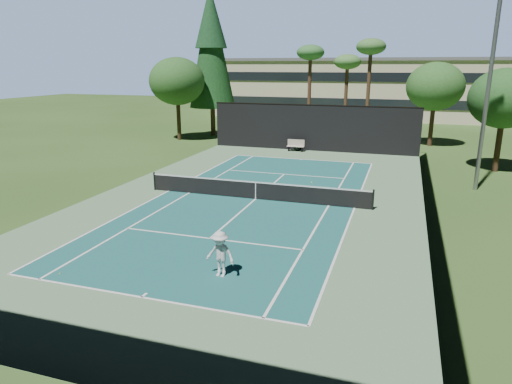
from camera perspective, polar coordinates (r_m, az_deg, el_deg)
ground at (r=25.63m, az=-0.05°, el=-0.91°), size 160.00×160.00×0.00m
apron_slab at (r=25.63m, az=-0.05°, el=-0.90°), size 18.00×32.00×0.01m
court_surface at (r=25.63m, az=-0.05°, el=-0.89°), size 10.97×23.77×0.01m
court_lines at (r=25.63m, az=-0.05°, el=-0.87°), size 11.07×23.87×0.01m
tennis_net at (r=25.48m, az=-0.05°, el=0.29°), size 12.90×0.10×1.10m
fence at (r=25.20m, az=-0.01°, el=3.51°), size 18.04×32.05×4.03m
player at (r=16.25m, az=-4.49°, el=-7.74°), size 1.16×0.76×1.69m
tennis_ball_a at (r=18.09m, az=-23.31°, el=-9.36°), size 0.06×0.06×0.06m
tennis_ball_b at (r=28.71m, az=-2.10°, el=0.95°), size 0.07×0.07×0.07m
tennis_ball_c at (r=29.46m, az=6.95°, el=1.22°), size 0.07×0.07×0.07m
tennis_ball_d at (r=30.03m, az=-7.42°, el=1.48°), size 0.07×0.07×0.07m
park_bench at (r=40.27m, az=4.99°, el=5.87°), size 1.50×0.45×1.02m
trash_bin at (r=40.67m, az=5.15°, el=5.86°), size 0.56×0.56×0.95m
pine_tree at (r=49.50m, az=-5.64°, el=18.10°), size 4.80×4.80×15.00m
palm_a at (r=48.35m, az=6.82°, el=16.52°), size 2.80×2.80×9.32m
palm_b at (r=49.76m, az=11.36°, el=15.34°), size 2.80×2.80×8.42m
palm_c at (r=46.54m, az=14.16°, el=16.73°), size 2.80×2.80×9.77m
decid_tree_a at (r=45.47m, az=21.50°, el=12.16°), size 5.12×5.12×7.62m
decid_tree_b at (r=36.01m, az=28.67°, el=10.20°), size 4.80×4.80×7.14m
decid_tree_c at (r=46.71m, az=-9.84°, el=13.46°), size 5.44×5.44×8.09m
campus_building at (r=69.84m, az=12.04°, el=12.68°), size 40.50×12.50×8.30m
light_pole at (r=29.71m, az=27.15°, el=12.34°), size 0.90×0.25×12.22m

